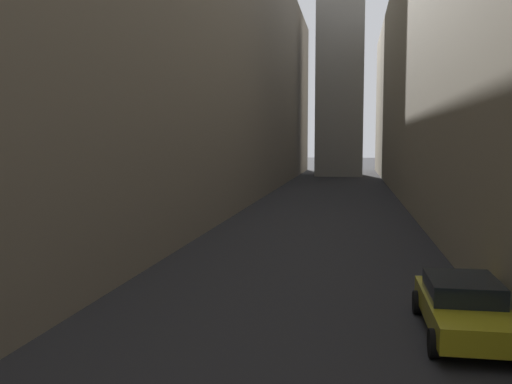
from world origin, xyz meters
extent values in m
plane|color=#232326|center=(0.00, 48.00, 0.00)|extent=(264.00, 264.00, 0.00)
cube|color=#756B5B|center=(-12.17, 50.00, 11.43)|extent=(13.34, 108.00, 22.85)
cube|color=gray|center=(0.00, 88.76, 21.63)|extent=(6.32, 6.32, 43.27)
cube|color=#A59919|center=(4.40, 24.36, 0.59)|extent=(1.74, 4.56, 0.56)
cube|color=black|center=(4.40, 24.53, 1.11)|extent=(1.60, 2.11, 0.47)
cylinder|color=black|center=(3.53, 25.91, 0.31)|extent=(0.22, 0.63, 0.63)
cylinder|color=black|center=(5.27, 25.91, 0.31)|extent=(0.22, 0.63, 0.63)
cylinder|color=black|center=(3.53, 22.80, 0.31)|extent=(0.22, 0.63, 0.63)
camera|label=1|loc=(1.74, 10.79, 4.57)|focal=39.27mm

